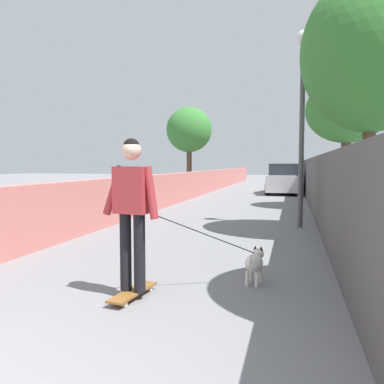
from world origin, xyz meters
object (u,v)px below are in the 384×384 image
object	(u,v)px
tree_right_mid	(372,53)
lamp_post	(302,95)
person_skateboarder	(132,202)
tree_left_far	(189,130)
tree_right_near	(347,111)
car_near	(285,180)
skateboard	(133,292)
dog	(254,262)

from	to	relation	value
tree_right_mid	lamp_post	size ratio (longest dim) A/B	1.15
tree_right_mid	person_skateboarder	bearing A→B (deg)	144.89
tree_right_mid	tree_left_far	world-z (taller)	tree_right_mid
tree_right_near	tree_left_far	bearing A→B (deg)	49.72
person_skateboarder	car_near	size ratio (longest dim) A/B	0.45
car_near	lamp_post	bearing A→B (deg)	-176.85
tree_right_near	tree_right_mid	distance (m)	5.52
tree_right_near	car_near	distance (m)	7.30
skateboard	dog	bearing A→B (deg)	-54.73
tree_right_mid	skateboard	xyz separation A→B (m)	(-4.57, 3.22, -3.67)
tree_right_mid	tree_left_far	bearing A→B (deg)	30.75
tree_left_far	tree_right_near	bearing A→B (deg)	-130.28
tree_right_mid	tree_left_far	size ratio (longest dim) A/B	1.18
tree_left_far	skateboard	xyz separation A→B (m)	(-16.07, -3.63, -3.24)
tree_right_mid	car_near	world-z (taller)	tree_right_mid
tree_left_far	tree_right_mid	bearing A→B (deg)	-149.25
person_skateboarder	tree_left_far	bearing A→B (deg)	12.71
lamp_post	person_skateboarder	bearing A→B (deg)	161.25
tree_left_far	lamp_post	xyz separation A→B (m)	(-10.42, -5.55, -0.16)
tree_left_far	dog	world-z (taller)	tree_left_far
lamp_post	skateboard	world-z (taller)	lamp_post
skateboard	tree_left_far	bearing A→B (deg)	12.71
tree_right_near	dog	size ratio (longest dim) A/B	3.13
lamp_post	person_skateboarder	distance (m)	6.31
lamp_post	skateboard	distance (m)	6.72
person_skateboarder	dog	bearing A→B (deg)	-54.73
tree_right_near	lamp_post	world-z (taller)	lamp_post
tree_right_near	dog	distance (m)	9.90
skateboard	person_skateboarder	xyz separation A→B (m)	(-0.00, 0.00, 1.03)
car_near	tree_left_far	bearing A→B (deg)	95.63
tree_right_mid	person_skateboarder	distance (m)	6.18
tree_right_near	car_near	size ratio (longest dim) A/B	1.16
tree_left_far	car_near	distance (m)	5.60
lamp_post	dog	size ratio (longest dim) A/B	3.28
car_near	person_skateboarder	bearing A→B (deg)	175.44
tree_right_mid	person_skateboarder	xyz separation A→B (m)	(-4.57, 3.22, -2.64)
person_skateboarder	dog	distance (m)	1.77
tree_left_far	skateboard	bearing A→B (deg)	-167.29
dog	person_skateboarder	bearing A→B (deg)	125.27
person_skateboarder	skateboard	bearing A→B (deg)	-2.68
lamp_post	person_skateboarder	size ratio (longest dim) A/B	2.69
dog	skateboard	bearing A→B (deg)	125.27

